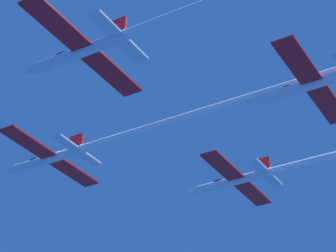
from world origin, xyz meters
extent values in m
cylinder|color=white|center=(0.49, 0.55, -0.10)|extent=(1.08, 9.83, 1.08)
cone|color=white|center=(0.49, 6.55, -0.10)|extent=(1.06, 2.16, 1.06)
ellipsoid|color=black|center=(0.49, 2.71, 0.36)|extent=(0.76, 1.97, 0.54)
cube|color=red|center=(-3.79, 0.06, -0.10)|extent=(7.47, 2.16, 0.24)
cube|color=red|center=(4.76, 0.06, -0.10)|extent=(7.47, 2.16, 0.24)
cube|color=red|center=(0.49, -3.38, 1.23)|extent=(0.28, 1.77, 1.57)
cube|color=white|center=(-1.74, -3.57, -0.10)|extent=(3.36, 1.30, 0.24)
cube|color=white|center=(2.71, -3.57, -0.10)|extent=(3.36, 1.30, 0.24)
cylinder|color=white|center=(0.49, -26.75, -0.10)|extent=(0.97, 44.77, 0.97)
cylinder|color=white|center=(-15.07, -15.63, -0.75)|extent=(1.08, 9.83, 1.08)
cone|color=white|center=(-15.07, -9.64, -0.75)|extent=(1.06, 2.16, 1.06)
ellipsoid|color=black|center=(-15.07, -13.47, -0.29)|extent=(0.76, 1.97, 0.54)
cube|color=red|center=(-19.34, -16.13, -0.75)|extent=(7.47, 2.16, 0.24)
cube|color=red|center=(-10.79, -16.13, -0.75)|extent=(7.47, 2.16, 0.24)
cube|color=red|center=(-15.07, -19.56, 0.58)|extent=(0.28, 1.77, 1.57)
cube|color=white|center=(-17.29, -19.76, -0.75)|extent=(3.36, 1.30, 0.24)
cube|color=white|center=(-12.85, -19.76, -0.75)|extent=(3.36, 1.30, 0.24)
cylinder|color=white|center=(16.03, -16.13, -0.42)|extent=(1.08, 9.83, 1.08)
cone|color=white|center=(16.03, -10.14, -0.42)|extent=(1.06, 2.16, 1.06)
ellipsoid|color=black|center=(16.03, -13.97, 0.04)|extent=(0.76, 1.97, 0.54)
cube|color=red|center=(11.76, -16.63, -0.42)|extent=(7.47, 2.16, 0.24)
cube|color=red|center=(20.31, -16.63, -0.42)|extent=(7.47, 2.16, 0.24)
cube|color=red|center=(16.03, -20.07, 0.91)|extent=(0.28, 1.77, 1.57)
cube|color=white|center=(13.81, -20.26, -0.42)|extent=(3.36, 1.30, 0.24)
cube|color=white|center=(18.25, -20.26, -0.42)|extent=(3.36, 1.30, 0.24)
cylinder|color=white|center=(0.40, -31.59, -0.74)|extent=(1.08, 9.83, 1.08)
cone|color=white|center=(0.40, -25.60, -0.74)|extent=(1.06, 2.16, 1.06)
ellipsoid|color=black|center=(0.40, -29.43, -0.28)|extent=(0.76, 1.97, 0.54)
cube|color=red|center=(-3.88, -32.08, -0.74)|extent=(7.47, 2.16, 0.24)
cube|color=red|center=(4.67, -32.08, -0.74)|extent=(7.47, 2.16, 0.24)
camera|label=1|loc=(-54.94, -47.98, -39.35)|focal=74.85mm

